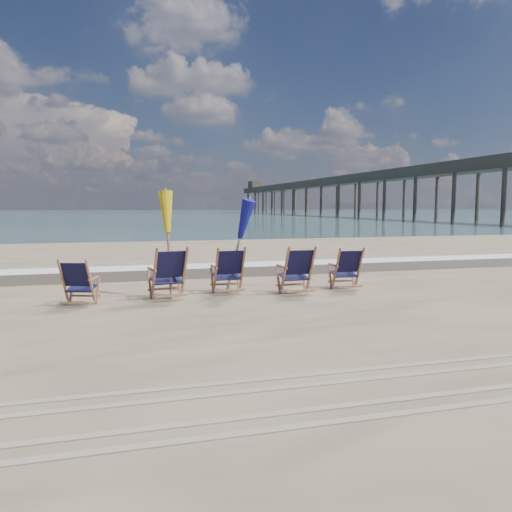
% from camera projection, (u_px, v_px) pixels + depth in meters
% --- Properties ---
extents(ocean, '(400.00, 400.00, 0.00)m').
position_uv_depth(ocean, '(126.00, 213.00, 130.44)').
color(ocean, '#3D6266').
rests_on(ocean, ground).
extents(surf_foam, '(200.00, 1.40, 0.01)m').
position_uv_depth(surf_foam, '(204.00, 266.00, 15.79)').
color(surf_foam, silver).
rests_on(surf_foam, ground).
extents(wet_sand_strip, '(200.00, 2.60, 0.00)m').
position_uv_depth(wet_sand_strip, '(213.00, 272.00, 14.36)').
color(wet_sand_strip, '#42362A').
rests_on(wet_sand_strip, ground).
extents(tire_tracks, '(80.00, 1.30, 0.01)m').
position_uv_depth(tire_tracks, '(387.00, 388.00, 5.16)').
color(tire_tracks, gray).
rests_on(tire_tracks, ground).
extents(beach_chair_0, '(0.77, 0.81, 0.92)m').
position_uv_depth(beach_chair_0, '(90.00, 283.00, 9.30)').
color(beach_chair_0, black).
rests_on(beach_chair_0, ground).
extents(beach_chair_1, '(0.82, 0.89, 1.09)m').
position_uv_depth(beach_chair_1, '(185.00, 272.00, 10.09)').
color(beach_chair_1, black).
rests_on(beach_chair_1, ground).
extents(beach_chair_2, '(0.68, 0.77, 1.04)m').
position_uv_depth(beach_chair_2, '(243.00, 270.00, 10.71)').
color(beach_chair_2, black).
rests_on(beach_chair_2, ground).
extents(beach_chair_3, '(0.70, 0.78, 1.06)m').
position_uv_depth(beach_chair_3, '(311.00, 270.00, 10.62)').
color(beach_chair_3, black).
rests_on(beach_chair_3, ground).
extents(beach_chair_4, '(0.67, 0.75, 0.99)m').
position_uv_depth(beach_chair_4, '(360.00, 268.00, 11.21)').
color(beach_chair_4, black).
rests_on(beach_chair_4, ground).
extents(umbrella_yellow, '(0.30, 0.30, 2.20)m').
position_uv_depth(umbrella_yellow, '(168.00, 217.00, 10.15)').
color(umbrella_yellow, '#986244').
rests_on(umbrella_yellow, ground).
extents(umbrella_blue, '(0.30, 0.30, 2.08)m').
position_uv_depth(umbrella_blue, '(237.00, 221.00, 10.71)').
color(umbrella_blue, '#A5A5AD').
rests_on(umbrella_blue, ground).
extents(fishing_pier, '(4.40, 140.00, 9.30)m').
position_uv_depth(fishing_pier, '(352.00, 191.00, 88.50)').
color(fishing_pier, '#4D4138').
rests_on(fishing_pier, ground).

